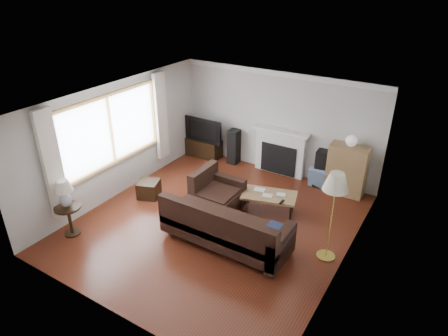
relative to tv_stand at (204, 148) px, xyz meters
The scene contains 17 objects.
room 3.36m from the tv_stand, 51.39° to the right, with size 5.10×5.60×2.54m.
window 3.04m from the tv_stand, 99.54° to the right, with size 0.12×2.74×1.54m, color brown.
curtain_near 4.40m from the tv_stand, 95.47° to the right, with size 0.10×0.35×2.10m, color white.
curtain_far 1.71m from the tv_stand, 108.89° to the right, with size 0.10×0.35×2.10m, color white.
fireplace 2.18m from the tv_stand, ahead, with size 1.40×0.26×1.15m, color white.
tv_stand is the anchor object (origin of this frame).
television 0.56m from the tv_stand, ahead, with size 1.10×0.14×0.63m, color black.
speaker_left 0.93m from the tv_stand, ahead, with size 0.25×0.30×0.90m, color black.
speaker_right 3.23m from the tv_stand, ahead, with size 0.25×0.30×0.89m, color black.
bookshelf 3.83m from the tv_stand, ahead, with size 0.84×0.40×1.15m, color olive.
globe_lamp 3.95m from the tv_stand, ahead, with size 0.25×0.25×0.25m, color white.
sectional_sofa 3.89m from the tv_stand, 49.77° to the right, with size 2.57×1.88×0.83m, color black.
coffee_table 3.14m from the tv_stand, 30.50° to the right, with size 1.10×0.60×0.43m, color olive.
footstool 2.42m from the tv_stand, 85.94° to the right, with size 0.44×0.44×0.37m, color black.
floor_lamp 4.86m from the tv_stand, 29.24° to the right, with size 0.43×0.43×1.67m, color gold.
side_table 4.26m from the tv_stand, 92.07° to the right, with size 0.49×0.49×0.61m, color black.
table_lamp 4.31m from the tv_stand, 92.07° to the right, with size 0.34×0.34×0.54m, color silver.
Camera 1 is at (3.63, -5.56, 4.59)m, focal length 32.00 mm.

